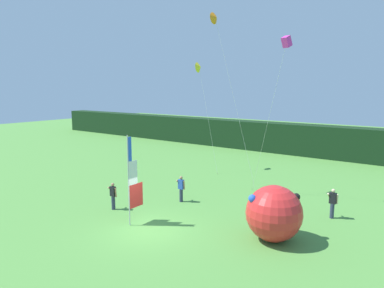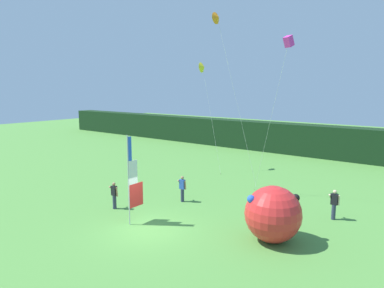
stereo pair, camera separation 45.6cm
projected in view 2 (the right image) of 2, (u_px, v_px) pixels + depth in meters
The scene contains 10 objects.
ground_plane at pixel (149, 230), 17.48m from camera, with size 120.00×120.00×0.00m, color #518E3D.
distant_treeline at pixel (313, 141), 36.43m from camera, with size 80.00×2.40×3.28m, color black.
banner_flag at pixel (133, 181), 18.07m from camera, with size 0.06×1.03×4.77m.
person_near_banner at pixel (182, 188), 21.76m from camera, with size 0.55×0.48×1.65m.
person_mid_field at pixel (334, 204), 18.77m from camera, with size 0.55×0.48×1.67m.
person_far_left at pixel (114, 195), 20.47m from camera, with size 0.55×0.48×1.62m.
inflatable_balloon at pixel (273, 214), 16.04m from camera, with size 2.66×2.65×2.65m.
kite_orange_delta_0 at pixel (217, 19), 22.20m from camera, with size 3.45×0.78×12.00m.
kite_yellow_delta_1 at pixel (203, 67), 29.48m from camera, with size 2.77×1.28×9.35m.
kite_magenta_box_2 at pixel (288, 43), 20.44m from camera, with size 2.83×1.51×10.22m.
Camera 2 is at (11.86, -11.76, 7.12)m, focal length 32.28 mm.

